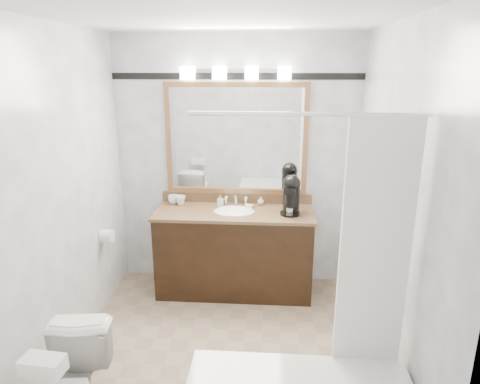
{
  "coord_description": "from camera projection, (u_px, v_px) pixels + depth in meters",
  "views": [
    {
      "loc": [
        0.33,
        -2.87,
        2.2
      ],
      "look_at": [
        0.1,
        0.35,
        1.24
      ],
      "focal_mm": 32.0,
      "sensor_mm": 36.0,
      "label": 1
    }
  ],
  "objects": [
    {
      "name": "vanity_light_bar",
      "position": [
        236.0,
        73.0,
        3.96
      ],
      "size": [
        1.02,
        0.14,
        0.12
      ],
      "color": "silver",
      "rests_on": "room"
    },
    {
      "name": "soap_bottle_b",
      "position": [
        261.0,
        201.0,
        4.3
      ],
      "size": [
        0.07,
        0.07,
        0.08
      ],
      "primitive_type": "imported",
      "rotation": [
        0.0,
        0.0,
        0.03
      ],
      "color": "white",
      "rests_on": "vanity"
    },
    {
      "name": "mirror",
      "position": [
        236.0,
        139.0,
        4.19
      ],
      "size": [
        1.4,
        0.04,
        1.1
      ],
      "color": "#936742",
      "rests_on": "room"
    },
    {
      "name": "soap_bottle_a",
      "position": [
        220.0,
        200.0,
        4.26
      ],
      "size": [
        0.06,
        0.06,
        0.11
      ],
      "primitive_type": "imported",
      "rotation": [
        0.0,
        0.0,
        -0.27
      ],
      "color": "white",
      "rests_on": "vanity"
    },
    {
      "name": "tissue_box",
      "position": [
        43.0,
        365.0,
        2.17
      ],
      "size": [
        0.22,
        0.14,
        0.09
      ],
      "primitive_type": "cube",
      "rotation": [
        0.0,
        0.0,
        -0.09
      ],
      "color": "white",
      "rests_on": "toilet"
    },
    {
      "name": "room",
      "position": [
        222.0,
        204.0,
        3.04
      ],
      "size": [
        2.42,
        2.62,
        2.52
      ],
      "color": "#9B8469",
      "rests_on": "ground"
    },
    {
      "name": "tp_roll",
      "position": [
        107.0,
        236.0,
        3.91
      ],
      "size": [
        0.11,
        0.12,
        0.12
      ],
      "primitive_type": "cylinder",
      "rotation": [
        0.0,
        1.57,
        0.0
      ],
      "color": "white",
      "rests_on": "room"
    },
    {
      "name": "cup_left",
      "position": [
        174.0,
        199.0,
        4.34
      ],
      "size": [
        0.12,
        0.12,
        0.09
      ],
      "primitive_type": "imported",
      "rotation": [
        0.0,
        0.0,
        -0.07
      ],
      "color": "white",
      "rests_on": "vanity"
    },
    {
      "name": "vanity",
      "position": [
        234.0,
        250.0,
        4.24
      ],
      "size": [
        1.53,
        0.58,
        0.97
      ],
      "color": "black",
      "rests_on": "ground"
    },
    {
      "name": "cup_right",
      "position": [
        181.0,
        200.0,
        4.3
      ],
      "size": [
        0.12,
        0.12,
        0.09
      ],
      "primitive_type": "imported",
      "rotation": [
        0.0,
        0.0,
        0.27
      ],
      "color": "white",
      "rests_on": "vanity"
    },
    {
      "name": "coffee_maker",
      "position": [
        291.0,
        194.0,
        4.02
      ],
      "size": [
        0.19,
        0.24,
        0.37
      ],
      "rotation": [
        0.0,
        0.0,
        -0.19
      ],
      "color": "black",
      "rests_on": "vanity"
    },
    {
      "name": "soap_bar",
      "position": [
        249.0,
        206.0,
        4.23
      ],
      "size": [
        0.1,
        0.08,
        0.03
      ],
      "primitive_type": "cube",
      "rotation": [
        0.0,
        0.0,
        -0.39
      ],
      "color": "beige",
      "rests_on": "vanity"
    },
    {
      "name": "accent_stripe",
      "position": [
        236.0,
        76.0,
        4.03
      ],
      "size": [
        2.4,
        0.01,
        0.06
      ],
      "primitive_type": "cube",
      "color": "black",
      "rests_on": "room"
    }
  ]
}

